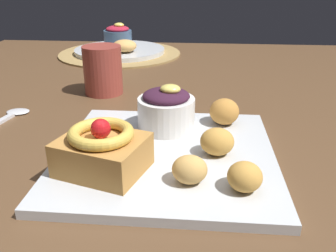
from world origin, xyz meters
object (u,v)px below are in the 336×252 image
fritter_middle (217,142)px  fritter_extra (224,112)px  berry_ramekin (166,109)px  back_ramekin (118,36)px  fritter_back (245,177)px  coffee_mug (103,70)px  back_plate (120,50)px  front_plate (167,155)px  fritter_front (190,169)px  cake_slice (102,150)px  spoon (8,117)px  back_pastry (124,46)px

fritter_middle → fritter_extra: (0.01, 0.10, 0.00)m
berry_ramekin → back_ramekin: (-0.20, 0.59, 0.00)m
fritter_back → coffee_mug: size_ratio=0.42×
back_plate → back_ramekin: 0.05m
front_plate → fritter_front: 0.08m
back_ramekin → coffee_mug: size_ratio=0.87×
front_plate → fritter_front: (0.03, -0.07, 0.02)m
front_plate → coffee_mug: coffee_mug is taller
cake_slice → fritter_back: 0.17m
fritter_front → back_plate: 0.74m
back_plate → spoon: bearing=-99.8°
fritter_middle → back_ramekin: back_ramekin is taller
coffee_mug → fritter_front: bearing=-61.6°
berry_ramekin → fritter_front: bearing=-74.9°
cake_slice → coffee_mug: bearing=104.0°
fritter_front → back_ramekin: 0.77m
spoon → back_plate: bearing=0.6°
coffee_mug → cake_slice: bearing=-76.0°
front_plate → fritter_back: fritter_back is taller
fritter_back → spoon: fritter_back is taller
cake_slice → coffee_mug: coffee_mug is taller
spoon → coffee_mug: 0.20m
front_plate → berry_ramekin: 0.08m
front_plate → fritter_back: size_ratio=7.09×
front_plate → berry_ramekin: berry_ramekin is taller
fritter_back → coffee_mug: bearing=124.9°
front_plate → fritter_back: (0.09, -0.08, 0.02)m
cake_slice → back_pastry: cake_slice is taller
fritter_extra → back_pastry: bearing=117.7°
berry_ramekin → back_ramekin: back_ramekin is taller
front_plate → coffee_mug: bearing=119.6°
back_plate → spoon: 0.52m
fritter_front → spoon: (-0.32, 0.19, -0.03)m
fritter_front → back_ramekin: bearing=108.0°
cake_slice → back_ramekin: back_ramekin is taller
back_plate → back_pastry: bearing=-62.7°
back_ramekin → coffee_mug: coffee_mug is taller
fritter_middle → back_ramekin: size_ratio=0.53×
fritter_extra → back_plate: bearing=117.6°
spoon → coffee_mug: size_ratio=1.31×
fritter_front → fritter_extra: bearing=74.7°
cake_slice → fritter_back: size_ratio=2.92×
fritter_middle → berry_ramekin: bearing=133.6°
back_plate → front_plate: bearing=-72.7°
berry_ramekin → coffee_mug: size_ratio=0.89×
cake_slice → fritter_extra: cake_slice is taller
fritter_front → spoon: size_ratio=0.32×
back_pastry → back_ramekin: bearing=113.6°
fritter_extra → berry_ramekin: bearing=-163.5°
berry_ramekin → spoon: (-0.28, 0.04, -0.04)m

